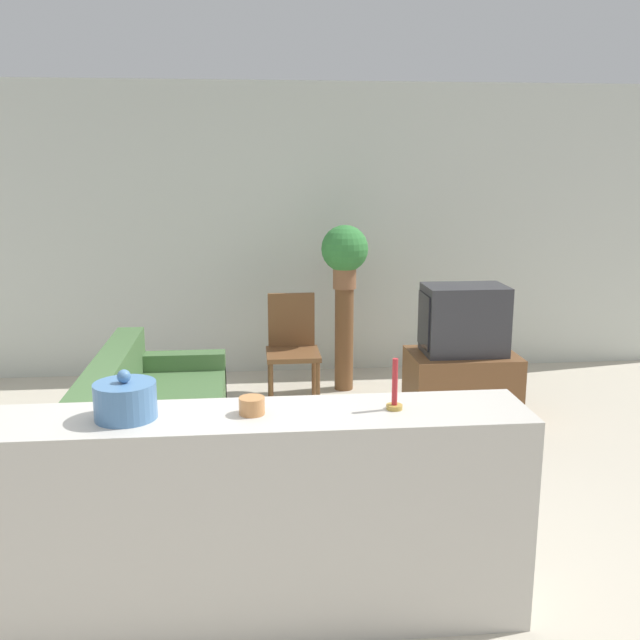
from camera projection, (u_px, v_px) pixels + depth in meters
name	position (u px, v px, depth m)	size (l,w,h in m)	color
ground_plane	(232.00, 564.00, 3.60)	(14.00, 14.00, 0.00)	beige
wall_back	(237.00, 232.00, 6.64)	(9.00, 0.06, 2.70)	silver
couch	(153.00, 426.00, 4.75)	(0.82, 1.88, 0.73)	#476B3D
tv_stand	(461.00, 386.00, 5.58)	(0.82, 0.57, 0.54)	brown
television	(463.00, 320.00, 5.47)	(0.63, 0.40, 0.53)	#333338
wooden_chair	(292.00, 343.00, 5.99)	(0.44, 0.44, 0.90)	brown
plant_stand	(344.00, 339.00, 6.28)	(0.16, 0.16, 0.91)	brown
potted_plant	(345.00, 252.00, 6.11)	(0.41, 0.41, 0.55)	#8E5B3D
foreground_counter	(227.00, 520.00, 3.07)	(2.60, 0.44, 0.96)	beige
decorative_bowl	(125.00, 400.00, 2.91)	(0.25, 0.25, 0.21)	#4C7AAD
candle_jar	(252.00, 406.00, 2.97)	(0.11, 0.11, 0.07)	#C6844C
candlestick	(395.00, 393.00, 3.02)	(0.07, 0.07, 0.22)	#B7933D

